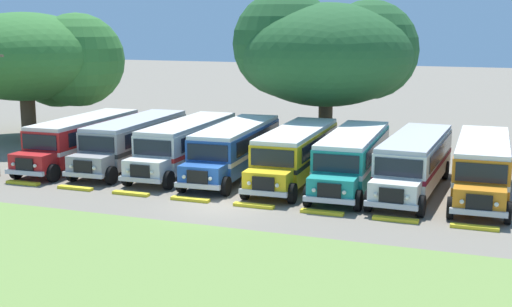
% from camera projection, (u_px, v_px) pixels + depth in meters
% --- Properties ---
extents(ground_plane, '(220.00, 220.00, 0.00)m').
position_uv_depth(ground_plane, '(219.00, 206.00, 32.33)').
color(ground_plane, slate).
extents(foreground_grass_strip, '(80.00, 10.45, 0.01)m').
position_uv_depth(foreground_grass_strip, '(128.00, 263.00, 24.63)').
color(foreground_grass_strip, olive).
rests_on(foreground_grass_strip, ground_plane).
extents(parked_bus_slot_0, '(2.95, 10.87, 2.82)m').
position_uv_depth(parked_bus_slot_0, '(83.00, 138.00, 41.71)').
color(parked_bus_slot_0, red).
rests_on(parked_bus_slot_0, ground_plane).
extents(parked_bus_slot_1, '(3.00, 10.88, 2.82)m').
position_uv_depth(parked_bus_slot_1, '(134.00, 140.00, 41.16)').
color(parked_bus_slot_1, '#9E9993').
rests_on(parked_bus_slot_1, ground_plane).
extents(parked_bus_slot_2, '(2.86, 10.86, 2.82)m').
position_uv_depth(parked_bus_slot_2, '(187.00, 143.00, 40.04)').
color(parked_bus_slot_2, silver).
rests_on(parked_bus_slot_2, ground_plane).
extents(parked_bus_slot_3, '(3.16, 10.90, 2.82)m').
position_uv_depth(parked_bus_slot_3, '(235.00, 147.00, 38.76)').
color(parked_bus_slot_3, '#23519E').
rests_on(parked_bus_slot_3, ground_plane).
extents(parked_bus_slot_4, '(2.91, 10.87, 2.82)m').
position_uv_depth(parked_bus_slot_4, '(296.00, 152.00, 37.35)').
color(parked_bus_slot_4, yellow).
rests_on(parked_bus_slot_4, ground_plane).
extents(parked_bus_slot_5, '(2.97, 10.88, 2.82)m').
position_uv_depth(parked_bus_slot_5, '(353.00, 156.00, 36.05)').
color(parked_bus_slot_5, teal).
rests_on(parked_bus_slot_5, ground_plane).
extents(parked_bus_slot_6, '(3.07, 10.89, 2.82)m').
position_uv_depth(parked_bus_slot_6, '(414.00, 160.00, 35.01)').
color(parked_bus_slot_6, silver).
rests_on(parked_bus_slot_6, ground_plane).
extents(parked_bus_slot_7, '(2.86, 10.86, 2.82)m').
position_uv_depth(parked_bus_slot_7, '(482.00, 164.00, 34.02)').
color(parked_bus_slot_7, orange).
rests_on(parked_bus_slot_7, ground_plane).
extents(curb_wheelstop_0, '(2.00, 0.36, 0.15)m').
position_uv_depth(curb_wheelstop_0, '(23.00, 183.00, 36.54)').
color(curb_wheelstop_0, yellow).
rests_on(curb_wheelstop_0, ground_plane).
extents(curb_wheelstop_1, '(2.00, 0.36, 0.15)m').
position_uv_depth(curb_wheelstop_1, '(75.00, 188.00, 35.41)').
color(curb_wheelstop_1, yellow).
rests_on(curb_wheelstop_1, ground_plane).
extents(curb_wheelstop_2, '(2.00, 0.36, 0.15)m').
position_uv_depth(curb_wheelstop_2, '(131.00, 194.00, 34.28)').
color(curb_wheelstop_2, yellow).
rests_on(curb_wheelstop_2, ground_plane).
extents(curb_wheelstop_3, '(2.00, 0.36, 0.15)m').
position_uv_depth(curb_wheelstop_3, '(190.00, 199.00, 33.15)').
color(curb_wheelstop_3, yellow).
rests_on(curb_wheelstop_3, ground_plane).
extents(curb_wheelstop_4, '(2.00, 0.36, 0.15)m').
position_uv_depth(curb_wheelstop_4, '(254.00, 206.00, 32.03)').
color(curb_wheelstop_4, yellow).
rests_on(curb_wheelstop_4, ground_plane).
extents(curb_wheelstop_5, '(2.00, 0.36, 0.15)m').
position_uv_depth(curb_wheelstop_5, '(322.00, 212.00, 30.90)').
color(curb_wheelstop_5, yellow).
rests_on(curb_wheelstop_5, ground_plane).
extents(curb_wheelstop_6, '(2.00, 0.36, 0.15)m').
position_uv_depth(curb_wheelstop_6, '(395.00, 220.00, 29.77)').
color(curb_wheelstop_6, yellow).
rests_on(curb_wheelstop_6, ground_plane).
extents(curb_wheelstop_7, '(2.00, 0.36, 0.15)m').
position_uv_depth(curb_wheelstop_7, '(475.00, 227.00, 28.64)').
color(curb_wheelstop_7, yellow).
rests_on(curb_wheelstop_7, ground_plane).
extents(broad_shade_tree, '(12.01, 11.96, 10.71)m').
position_uv_depth(broad_shade_tree, '(326.00, 51.00, 45.06)').
color(broad_shade_tree, brown).
rests_on(broad_shade_tree, ground_plane).
extents(secondary_tree, '(13.40, 12.99, 9.32)m').
position_uv_depth(secondary_tree, '(36.00, 59.00, 50.16)').
color(secondary_tree, brown).
rests_on(secondary_tree, ground_plane).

